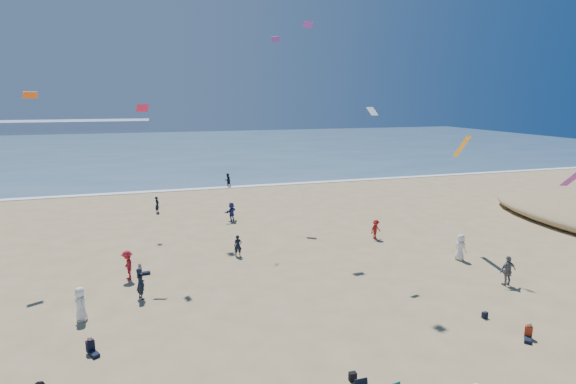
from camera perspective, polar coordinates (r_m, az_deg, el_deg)
name	(u,v)px	position (r m, az deg, el deg)	size (l,w,h in m)	color
ocean	(171,148)	(107.04, -14.62, 5.44)	(220.00, 100.00, 0.06)	#476B84
surf_line	(188,190)	(57.61, -12.57, 0.30)	(220.00, 1.20, 0.08)	white
standing_flyers	(285,258)	(30.05, -0.41, -8.41)	(27.21, 47.74, 1.91)	#2B5378
seated_group	(311,341)	(21.62, 2.99, -18.37)	(20.90, 18.35, 0.84)	silver
black_backpack	(353,377)	(19.91, 8.22, -22.19)	(0.30, 0.22, 0.38)	black
navy_bag	(485,315)	(26.42, 23.71, -14.12)	(0.28, 0.18, 0.34)	black
kites_aloft	(383,28)	(27.79, 11.92, 19.76)	(41.43, 46.17, 27.32)	red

